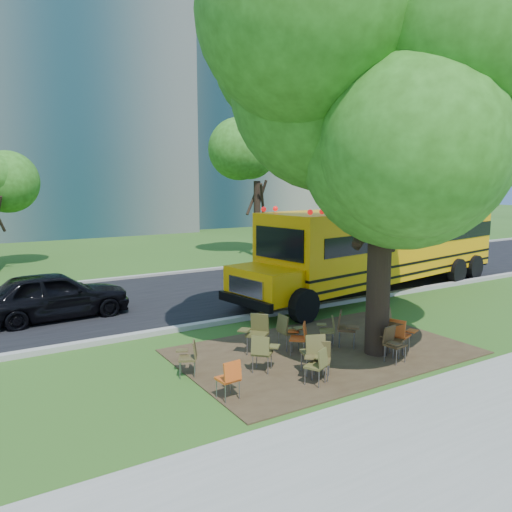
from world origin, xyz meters
TOP-DOWN VIEW (x-y plane):
  - ground at (0.00, 0.00)m, footprint 160.00×160.00m
  - sidewalk at (0.00, -5.00)m, footprint 60.00×4.00m
  - dirt_patch at (1.00, -0.50)m, footprint 7.00×4.50m
  - asphalt_road at (0.00, 7.00)m, footprint 80.00×8.00m
  - kerb_near at (0.00, 3.00)m, footprint 80.00×0.25m
  - kerb_far at (0.00, 11.10)m, footprint 80.00×0.25m
  - building_right at (24.00, 38.00)m, footprint 30.00×16.00m
  - bg_tree_3 at (8.00, 14.00)m, footprint 5.60×5.60m
  - bg_tree_4 at (16.00, 13.00)m, footprint 5.00×5.00m
  - main_tree at (2.00, -1.27)m, footprint 7.20×7.20m
  - school_bus at (7.67, 3.98)m, footprint 13.06×4.67m
  - chair_0 at (-2.26, -1.70)m, footprint 0.53×0.51m
  - chair_1 at (-1.01, -0.88)m, footprint 0.74×0.59m
  - chair_2 at (-0.39, -2.02)m, footprint 0.54×0.64m
  - chair_3 at (-0.14, -1.77)m, footprint 0.69×0.55m
  - chair_4 at (-0.11, -1.55)m, footprint 0.75×0.58m
  - chair_5 at (1.88, -1.91)m, footprint 0.56×0.55m
  - chair_6 at (2.25, -1.61)m, footprint 0.65×0.55m
  - chair_7 at (2.48, -1.57)m, footprint 0.67×0.60m
  - chair_8 at (-2.43, -0.18)m, footprint 0.51×0.65m
  - chair_9 at (-0.46, 0.26)m, footprint 0.83×0.66m
  - chair_10 at (0.32, 0.08)m, footprint 0.53×0.59m
  - chair_11 at (1.40, -0.20)m, footprint 0.52×0.66m
  - chair_12 at (1.66, -0.50)m, footprint 0.63×0.80m
  - chair_13 at (3.25, -0.34)m, footprint 0.51×0.64m
  - chair_14 at (0.37, -0.37)m, footprint 0.55×0.70m
  - black_car at (-4.08, 6.11)m, footprint 4.46×1.97m

SIDE VIEW (x-z plane):
  - ground at x=0.00m, z-range 0.00..0.00m
  - dirt_patch at x=1.00m, z-range 0.00..0.03m
  - sidewalk at x=0.00m, z-range 0.00..0.04m
  - asphalt_road at x=0.00m, z-range 0.00..0.04m
  - kerb_near at x=0.00m, z-range 0.00..0.14m
  - kerb_far at x=0.00m, z-range 0.00..0.14m
  - chair_13 at x=3.25m, z-range 0.09..0.86m
  - chair_11 at x=1.40m, z-range 0.09..0.86m
  - chair_8 at x=-2.43m, z-range 0.09..0.88m
  - chair_2 at x=-0.39m, z-range 0.09..0.89m
  - chair_3 at x=-0.14m, z-range 0.09..0.90m
  - chair_6 at x=2.25m, z-range 0.10..0.90m
  - chair_0 at x=-2.26m, z-range 0.10..0.90m
  - chair_14 at x=0.37m, z-range 0.10..0.91m
  - chair_5 at x=1.88m, z-range 0.10..0.95m
  - chair_1 at x=-1.01m, z-range 0.10..0.97m
  - chair_7 at x=2.48m, z-range 0.10..0.99m
  - chair_10 at x=0.32m, z-range 0.11..1.02m
  - chair_12 at x=1.66m, z-range 0.11..1.04m
  - chair_4 at x=-0.11m, z-range 0.11..1.06m
  - chair_9 at x=-0.46m, z-range 0.11..1.09m
  - black_car at x=-4.08m, z-range 0.00..1.49m
  - school_bus at x=7.67m, z-range 0.25..3.38m
  - bg_tree_4 at x=16.00m, z-range 0.92..7.77m
  - bg_tree_3 at x=8.00m, z-range 1.11..8.95m
  - main_tree at x=2.00m, z-range 1.15..10.67m
  - building_right at x=24.00m, z-range 0.00..25.00m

